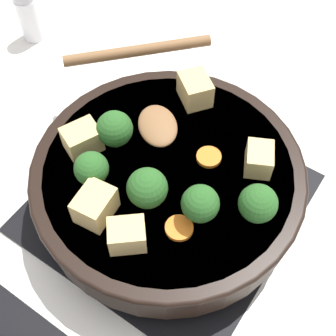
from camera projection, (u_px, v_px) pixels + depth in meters
ground_plane at (168, 203)px, 0.62m from camera, size 2.40×2.40×0.00m
front_burner_grate at (168, 198)px, 0.61m from camera, size 0.31×0.31×0.03m
skillet_pan at (168, 181)px, 0.57m from camera, size 0.38×0.44×0.06m
wooden_spoon at (146, 83)px, 0.62m from camera, size 0.22×0.22×0.02m
tofu_cube_center_large at (259, 159)px, 0.54m from camera, size 0.04×0.05×0.03m
tofu_cube_near_handle at (127, 235)px, 0.48m from camera, size 0.05×0.05×0.03m
tofu_cube_east_chunk at (95, 205)px, 0.50m from camera, size 0.04×0.05×0.03m
tofu_cube_west_chunk at (195, 89)px, 0.60m from camera, size 0.06×0.05×0.04m
tofu_cube_back_piece at (82, 139)px, 0.55m from camera, size 0.05×0.05×0.03m
broccoli_floret_near_spoon at (147, 188)px, 0.50m from camera, size 0.05×0.05×0.05m
broccoli_floret_center_top at (91, 169)px, 0.52m from camera, size 0.04×0.04×0.05m
broccoli_floret_east_rim at (200, 204)px, 0.49m from camera, size 0.04×0.04×0.05m
broccoli_floret_west_rim at (257, 206)px, 0.49m from camera, size 0.04×0.04×0.05m
broccoli_floret_north_edge at (115, 129)px, 0.55m from camera, size 0.04×0.04×0.05m
carrot_slice_orange_thin at (209, 157)px, 0.56m from camera, size 0.03×0.03×0.01m
carrot_slice_near_center at (179, 228)px, 0.50m from camera, size 0.03×0.03×0.01m
salt_shaker at (29, 16)px, 0.77m from camera, size 0.04×0.04×0.09m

